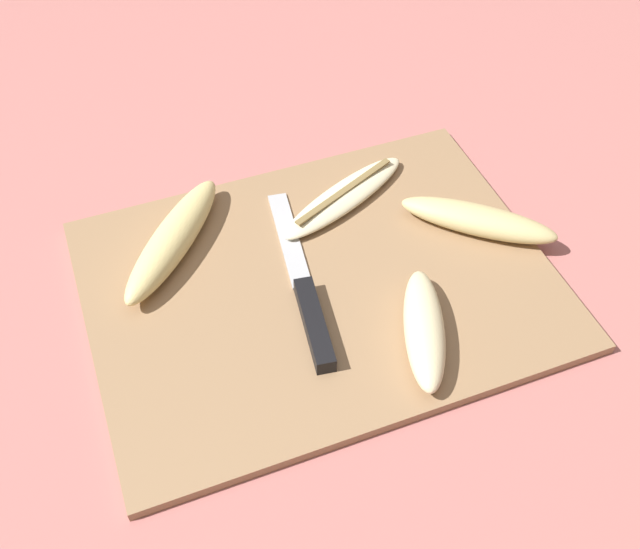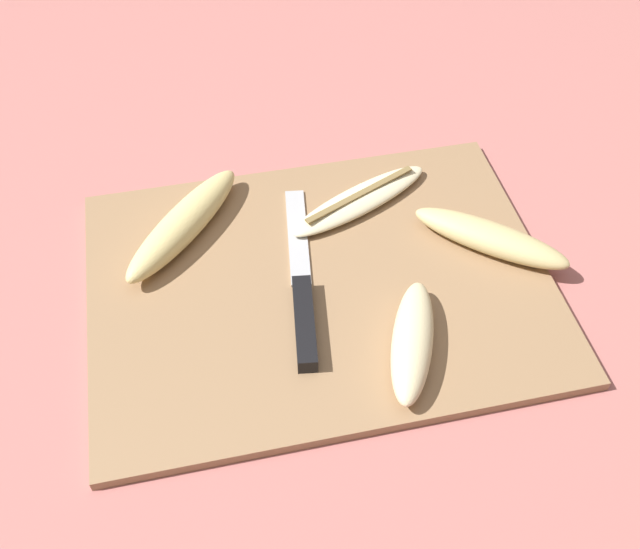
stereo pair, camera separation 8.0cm
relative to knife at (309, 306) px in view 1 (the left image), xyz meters
The scene contains 7 objects.
ground_plane 0.05m from the knife, 53.14° to the left, with size 4.00×4.00×0.00m, color #B76B66.
cutting_board 0.04m from the knife, 53.14° to the left, with size 0.50×0.38×0.01m.
knife is the anchor object (origin of this frame).
banana_cream_curved 0.12m from the knife, 38.54° to the right, with size 0.09×0.16×0.03m.
banana_bright_far 0.17m from the knife, 55.33° to the left, with size 0.19×0.12×0.02m.
banana_golden_short 0.17m from the knife, 129.44° to the left, with size 0.16×0.18×0.04m.
banana_spotted_left 0.23m from the knife, 10.83° to the left, with size 0.17×0.15×0.03m.
Camera 1 is at (-0.19, -0.49, 0.63)m, focal length 42.00 mm.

